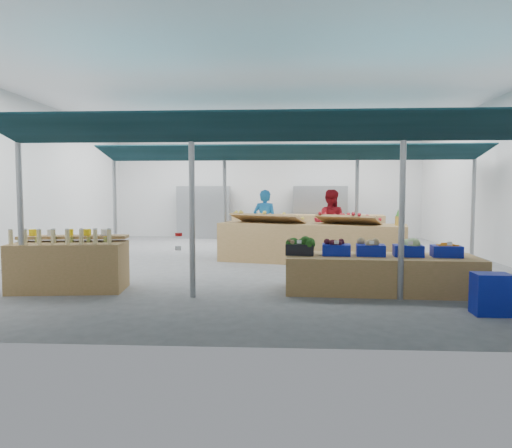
% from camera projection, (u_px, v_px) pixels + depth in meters
% --- Properties ---
extents(floor, '(13.00, 13.00, 0.00)m').
position_uv_depth(floor, '(261.00, 262.00, 11.74)').
color(floor, slate).
rests_on(floor, ground).
extents(hall, '(13.00, 13.00, 13.00)m').
position_uv_depth(hall, '(263.00, 162.00, 12.99)').
color(hall, silver).
rests_on(hall, ground).
extents(pole_grid, '(10.00, 4.60, 3.00)m').
position_uv_depth(pole_grid, '(292.00, 191.00, 9.83)').
color(pole_grid, gray).
rests_on(pole_grid, floor).
extents(awnings, '(9.50, 7.08, 0.30)m').
position_uv_depth(awnings, '(293.00, 146.00, 9.77)').
color(awnings, black).
rests_on(awnings, pole_grid).
extents(back_shelving_left, '(2.00, 0.50, 2.00)m').
position_uv_depth(back_shelving_left, '(204.00, 212.00, 17.79)').
color(back_shelving_left, '#B23F33').
rests_on(back_shelving_left, floor).
extents(back_shelving_right, '(2.00, 0.50, 2.00)m').
position_uv_depth(back_shelving_right, '(320.00, 213.00, 17.54)').
color(back_shelving_right, '#B23F33').
rests_on(back_shelving_right, floor).
extents(bottle_shelf, '(2.06, 1.36, 1.16)m').
position_uv_depth(bottle_shelf, '(70.00, 264.00, 8.33)').
color(bottle_shelf, olive).
rests_on(bottle_shelf, floor).
extents(veg_counter, '(3.42, 1.30, 0.65)m').
position_uv_depth(veg_counter, '(381.00, 274.00, 8.18)').
color(veg_counter, olive).
rests_on(veg_counter, floor).
extents(fruit_counter, '(4.79, 2.18, 1.00)m').
position_uv_depth(fruit_counter, '(311.00, 243.00, 11.58)').
color(fruit_counter, olive).
rests_on(fruit_counter, floor).
extents(far_counter, '(5.52, 1.71, 0.98)m').
position_uv_depth(far_counter, '(307.00, 228.00, 16.64)').
color(far_counter, olive).
rests_on(far_counter, floor).
extents(crate_stack, '(0.52, 0.37, 0.61)m').
position_uv_depth(crate_stack, '(491.00, 294.00, 6.65)').
color(crate_stack, '#0D1A94').
rests_on(crate_stack, floor).
extents(vendor_left, '(0.77, 0.59, 1.87)m').
position_uv_depth(vendor_left, '(265.00, 223.00, 12.71)').
color(vendor_left, '#1B69B0').
rests_on(vendor_left, floor).
extents(vendor_right, '(1.05, 0.90, 1.87)m').
position_uv_depth(vendor_right, '(330.00, 223.00, 12.61)').
color(vendor_right, maroon).
rests_on(vendor_right, floor).
extents(crate_broccoli, '(0.53, 0.43, 0.35)m').
position_uv_depth(crate_broccoli, '(300.00, 246.00, 8.30)').
color(crate_broccoli, black).
rests_on(crate_broccoli, veg_counter).
extents(crate_beets, '(0.53, 0.43, 0.29)m').
position_uv_depth(crate_beets, '(336.00, 248.00, 8.23)').
color(crate_beets, '#0D1A94').
rests_on(crate_beets, veg_counter).
extents(crate_celeriac, '(0.53, 0.43, 0.31)m').
position_uv_depth(crate_celeriac, '(371.00, 248.00, 8.17)').
color(crate_celeriac, '#0D1A94').
rests_on(crate_celeriac, veg_counter).
extents(crate_cabbage, '(0.53, 0.43, 0.35)m').
position_uv_depth(crate_cabbage, '(408.00, 247.00, 8.09)').
color(crate_cabbage, '#0D1A94').
rests_on(crate_cabbage, veg_counter).
extents(crate_carrots, '(0.53, 0.43, 0.29)m').
position_uv_depth(crate_carrots, '(446.00, 250.00, 8.03)').
color(crate_carrots, '#0D1A94').
rests_on(crate_carrots, veg_counter).
extents(sparrow, '(0.12, 0.09, 0.11)m').
position_uv_depth(sparrow, '(292.00, 242.00, 8.19)').
color(sparrow, brown).
rests_on(sparrow, crate_broccoli).
extents(pole_ribbon, '(0.12, 0.12, 0.28)m').
position_uv_depth(pole_ribbon, '(179.00, 236.00, 7.45)').
color(pole_ribbon, red).
rests_on(pole_ribbon, pole_grid).
extents(apple_heap_yellow, '(2.01, 1.49, 0.27)m').
position_uv_depth(apple_heap_yellow, '(267.00, 217.00, 11.74)').
color(apple_heap_yellow, '#997247').
rests_on(apple_heap_yellow, fruit_counter).
extents(apple_heap_red, '(1.65, 1.31, 0.27)m').
position_uv_depth(apple_heap_red, '(348.00, 218.00, 11.15)').
color(apple_heap_red, '#997247').
rests_on(apple_heap_red, fruit_counter).
extents(pineapple, '(0.14, 0.14, 0.39)m').
position_uv_depth(pineapple, '(398.00, 218.00, 10.82)').
color(pineapple, '#8C6019').
rests_on(pineapple, fruit_counter).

